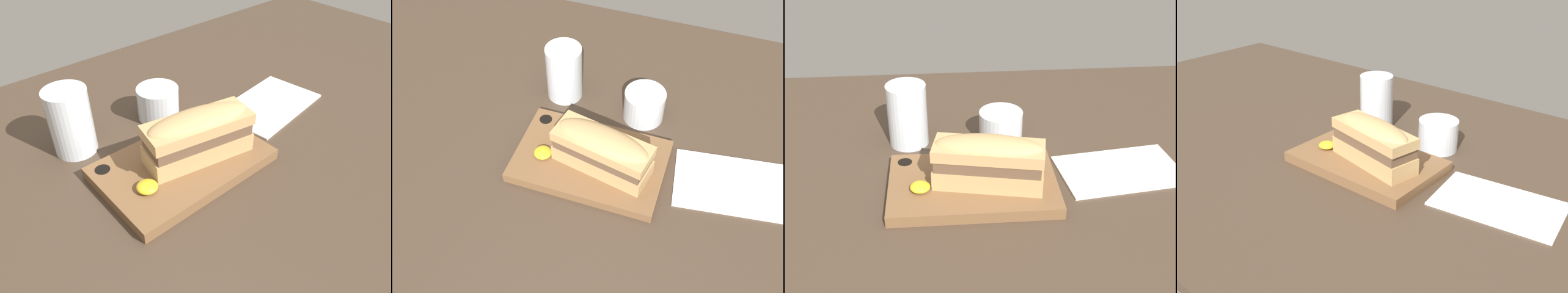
{
  "view_description": "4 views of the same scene",
  "coord_description": "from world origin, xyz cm",
  "views": [
    {
      "loc": [
        -29.18,
        -42.39,
        45.83
      ],
      "look_at": [
        2.09,
        -6.3,
        8.06
      ],
      "focal_mm": 35.0,
      "sensor_mm": 36.0,
      "label": 1
    },
    {
      "loc": [
        19.31,
        -58.12,
        77.73
      ],
      "look_at": [
        1.51,
        -4.98,
        9.02
      ],
      "focal_mm": 45.0,
      "sensor_mm": 36.0,
      "label": 2
    },
    {
      "loc": [
        -3.11,
        -79.06,
        57.37
      ],
      "look_at": [
        3.03,
        -0.77,
        8.98
      ],
      "focal_mm": 50.0,
      "sensor_mm": 36.0,
      "label": 3
    },
    {
      "loc": [
        57.64,
        -69.07,
        48.36
      ],
      "look_at": [
        4.48,
        -5.38,
        7.9
      ],
      "focal_mm": 45.0,
      "sensor_mm": 36.0,
      "label": 4
    }
  ],
  "objects": [
    {
      "name": "mustard_dollop",
      "position": [
        -7.3,
        -5.78,
        4.71
      ],
      "size": [
        3.39,
        3.39,
        1.36
      ],
      "color": "gold",
      "rests_on": "serving_board"
    },
    {
      "name": "napkin",
      "position": [
        28.39,
        -0.12,
        2.2
      ],
      "size": [
        23.23,
        15.99,
        0.4
      ],
      "rotation": [
        0.0,
        0.0,
        0.13
      ],
      "color": "white",
      "rests_on": "dining_table"
    },
    {
      "name": "dining_table",
      "position": [
        0.0,
        0.0,
        1.0
      ],
      "size": [
        189.04,
        91.98,
        2.0
      ],
      "color": "#423326",
      "rests_on": "ground"
    },
    {
      "name": "serving_board",
      "position": [
        1.47,
        -3.56,
        3.02
      ],
      "size": [
        28.51,
        18.17,
        2.08
      ],
      "color": "brown",
      "rests_on": "dining_table"
    },
    {
      "name": "sandwich",
      "position": [
        4.15,
        -4.6,
        8.75
      ],
      "size": [
        19.12,
        9.98,
        8.78
      ],
      "rotation": [
        0.0,
        0.0,
        -0.2
      ],
      "color": "tan",
      "rests_on": "serving_board"
    },
    {
      "name": "water_glass",
      "position": [
        -9.79,
        13.21,
        7.33
      ],
      "size": [
        7.55,
        7.55,
        12.31
      ],
      "color": "silver",
      "rests_on": "dining_table"
    },
    {
      "name": "wine_glass",
      "position": [
        8.03,
        12.05,
        5.07
      ],
      "size": [
        8.4,
        8.4,
        6.56
      ],
      "color": "silver",
      "rests_on": "dining_table"
    }
  ]
}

